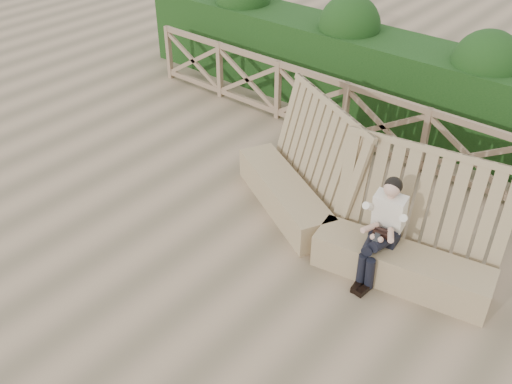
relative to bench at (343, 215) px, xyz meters
The scene contains 5 objects.
ground 1.51m from the bench, 118.35° to the right, with size 60.00×60.00×0.00m, color brown.
bench is the anchor object (origin of this frame).
woman 0.82m from the bench, 20.19° to the right, with size 0.40×0.81×1.35m.
guardrail 2.33m from the bench, 107.28° to the left, with size 10.10×0.09×1.10m.
hedge 3.51m from the bench, 101.42° to the left, with size 12.00×1.20×1.50m, color black.
Camera 1 is at (3.63, -4.01, 4.91)m, focal length 40.00 mm.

